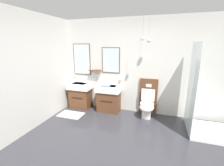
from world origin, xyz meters
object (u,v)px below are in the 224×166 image
object	(u,v)px
vanity_sink_right	(109,98)
vanity_sink_left	(81,94)
toilet	(147,103)
folded_hand_towel	(106,86)
toothbrush_cup	(75,79)
soap_dispenser	(120,82)
shower_tray	(203,115)

from	to	relation	value
vanity_sink_right	vanity_sink_left	bearing A→B (deg)	180.00
vanity_sink_right	toilet	size ratio (longest dim) A/B	0.77
toilet	folded_hand_towel	distance (m)	1.21
toilet	vanity_sink_right	bearing A→B (deg)	179.77
vanity_sink_left	vanity_sink_right	distance (m)	0.92
vanity_sink_left	toothbrush_cup	size ratio (longest dim) A/B	3.69
vanity_sink_right	folded_hand_towel	bearing A→B (deg)	-106.44
vanity_sink_right	toilet	xyz separation A→B (m)	(1.09, -0.00, -0.03)
vanity_sink_left	soap_dispenser	bearing A→B (deg)	7.96
vanity_sink_left	toilet	xyz separation A→B (m)	(2.01, -0.00, -0.03)
vanity_sink_right	shower_tray	bearing A→B (deg)	-10.25
toothbrush_cup	folded_hand_towel	size ratio (longest dim) A/B	0.94
shower_tray	soap_dispenser	bearing A→B (deg)	164.02
vanity_sink_left	vanity_sink_right	xyz separation A→B (m)	(0.92, 0.00, 0.00)
vanity_sink_left	folded_hand_towel	distance (m)	0.97
vanity_sink_left	shower_tray	bearing A→B (deg)	-7.39
toothbrush_cup	soap_dispenser	world-z (taller)	toothbrush_cup
vanity_sink_left	soap_dispenser	size ratio (longest dim) A/B	4.12
toothbrush_cup	soap_dispenser	bearing A→B (deg)	0.39
toothbrush_cup	soap_dispenser	xyz separation A→B (m)	(1.46, 0.01, 0.02)
vanity_sink_left	folded_hand_towel	world-z (taller)	folded_hand_towel
toothbrush_cup	soap_dispenser	size ratio (longest dim) A/B	1.12
vanity_sink_right	soap_dispenser	world-z (taller)	soap_dispenser
vanity_sink_left	toilet	world-z (taller)	toilet
vanity_sink_right	soap_dispenser	size ratio (longest dim) A/B	4.12
toothbrush_cup	shower_tray	bearing A→B (deg)	-9.35
toothbrush_cup	folded_hand_towel	distance (m)	1.18
vanity_sink_left	toilet	size ratio (longest dim) A/B	0.77
toilet	shower_tray	world-z (taller)	shower_tray
vanity_sink_left	toothbrush_cup	distance (m)	0.52
folded_hand_towel	soap_dispenser	bearing A→B (deg)	43.78
soap_dispenser	folded_hand_towel	size ratio (longest dim) A/B	0.85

